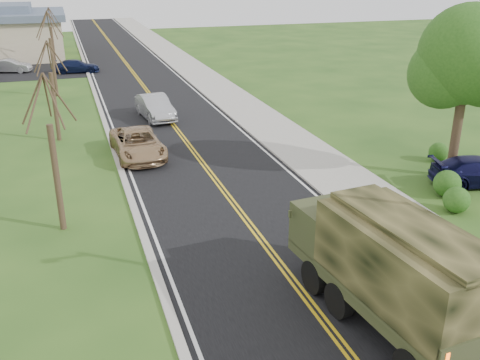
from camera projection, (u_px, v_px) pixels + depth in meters
name	position (u px, v px, depth m)	size (l,w,h in m)	color
ground	(350.00, 356.00, 14.03)	(160.00, 160.00, 0.00)	#254818
road	(136.00, 77.00, 49.29)	(8.00, 120.00, 0.01)	black
curb_right	(180.00, 73.00, 50.47)	(0.30, 120.00, 0.12)	#9E998E
sidewalk_right	(198.00, 72.00, 50.98)	(3.20, 120.00, 0.10)	#9E998E
curb_left	(90.00, 79.00, 48.07)	(0.30, 120.00, 0.10)	#9E998E
leafy_tree	(467.00, 62.00, 23.98)	(4.83, 4.50, 8.10)	#38281C
bare_tree_a	(55.00, 165.00, 19.84)	(1.93, 2.26, 6.08)	#38281C
bare_tree_b	(54.00, 99.00, 30.47)	(1.83, 2.14, 5.73)	#38281C
bare_tree_c	(53.00, 60.00, 40.94)	(2.04, 2.39, 6.42)	#38281C
bare_tree_d	(53.00, 43.00, 51.60)	(1.88, 2.20, 5.91)	#38281C
military_truck	(391.00, 263.00, 14.61)	(3.06, 7.09, 3.44)	black
suv_champagne	(138.00, 144.00, 28.42)	(2.40, 5.21, 1.45)	tan
sedan_silver	(155.00, 107.00, 35.51)	(1.65, 4.73, 1.56)	#A2A2A6
pickup_navy	(480.00, 171.00, 24.75)	(1.86, 4.56, 1.32)	#0E0E33
lot_car_silver	(10.00, 66.00, 50.95)	(1.34, 3.85, 1.27)	#A3A4A8
lot_car_navy	(77.00, 66.00, 50.93)	(1.71, 4.21, 1.22)	#0E1635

